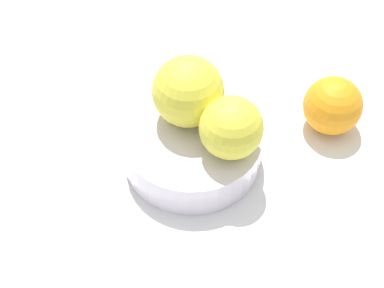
% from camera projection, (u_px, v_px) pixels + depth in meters
% --- Properties ---
extents(ground_plane, '(1.10, 1.10, 0.02)m').
position_uv_depth(ground_plane, '(192.00, 163.00, 0.72)').
color(ground_plane, white).
extents(fruit_bowl, '(0.17, 0.17, 0.05)m').
position_uv_depth(fruit_bowl, '(192.00, 147.00, 0.70)').
color(fruit_bowl, silver).
rests_on(fruit_bowl, ground_plane).
extents(orange_in_bowl_0, '(0.09, 0.09, 0.09)m').
position_uv_depth(orange_in_bowl_0, '(188.00, 91.00, 0.66)').
color(orange_in_bowl_0, yellow).
rests_on(orange_in_bowl_0, fruit_bowl).
extents(orange_in_bowl_1, '(0.07, 0.07, 0.07)m').
position_uv_depth(orange_in_bowl_1, '(231.00, 128.00, 0.63)').
color(orange_in_bowl_1, yellow).
rests_on(orange_in_bowl_1, fruit_bowl).
extents(orange_loose_0, '(0.08, 0.08, 0.08)m').
position_uv_depth(orange_loose_0, '(333.00, 106.00, 0.72)').
color(orange_loose_0, orange).
rests_on(orange_loose_0, ground_plane).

